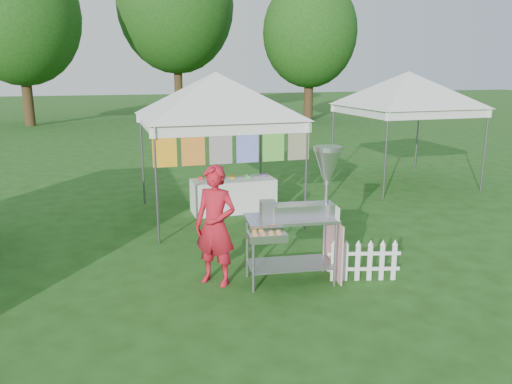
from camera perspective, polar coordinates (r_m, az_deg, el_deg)
name	(u,v)px	position (r m, az deg, el deg)	size (l,w,h in m)	color
ground	(271,278)	(7.59, 1.74, -9.78)	(120.00, 120.00, 0.00)	#204513
canopy_main	(215,72)	(10.32, -4.66, 13.48)	(4.24, 4.24, 3.45)	#59595E
canopy_right	(409,72)	(13.95, 17.05, 13.01)	(4.24, 4.24, 3.45)	#59595E
tree_left	(19,16)	(30.92, -25.46, 17.69)	(6.40, 6.40, 9.53)	#382514
tree_mid	(176,6)	(35.21, -9.17, 20.28)	(7.60, 7.60, 11.52)	#382514
tree_right	(310,33)	(31.18, 6.19, 17.63)	(5.60, 5.60, 8.42)	#382514
donut_cart	(306,204)	(7.15, 5.68, -1.41)	(1.52, 0.94, 1.98)	gray
vendor	(215,226)	(7.14, -4.66, -3.87)	(0.64, 0.42, 1.75)	red
picket_fence	(364,262)	(7.56, 12.20, -7.83)	(1.05, 0.31, 0.56)	white
display_table	(233,195)	(10.94, -2.61, -0.38)	(1.80, 0.70, 0.72)	white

